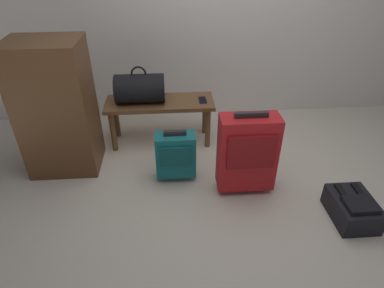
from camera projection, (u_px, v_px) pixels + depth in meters
ground_plane at (235, 206)px, 2.49m from camera, size 6.60×6.60×0.00m
bench at (160, 108)px, 3.07m from camera, size 1.00×0.36×0.43m
duffel_bag_black at (140, 88)px, 2.95m from camera, size 0.44×0.26×0.34m
cell_phone at (203, 100)px, 3.04m from camera, size 0.07×0.14×0.01m
suitcase_upright_red at (247, 152)px, 2.46m from camera, size 0.44×0.22×0.69m
suitcase_small_teal at (176, 155)px, 2.65m from camera, size 0.32×0.19×0.46m
backpack_dark at (352, 208)px, 2.34m from camera, size 0.28×0.38×0.21m
side_cabinet at (57, 109)px, 2.64m from camera, size 0.56×0.44×1.10m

